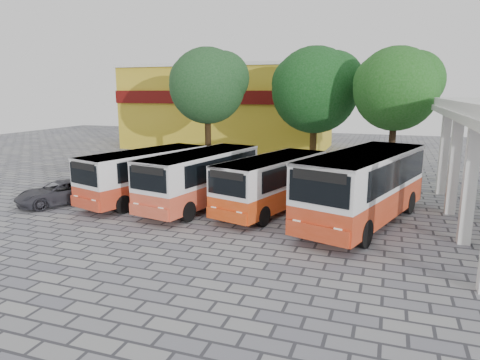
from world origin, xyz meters
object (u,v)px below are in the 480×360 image
at_px(bus_centre_left, 201,176).
at_px(parked_car, 60,193).
at_px(bus_far_left, 145,172).
at_px(bus_far_right, 364,183).
at_px(bus_centre_right, 272,180).

bearing_deg(bus_centre_left, parked_car, -152.99).
height_order(bus_far_left, parked_car, bus_far_left).
distance_m(bus_far_left, bus_far_right, 11.22).
relative_size(bus_far_left, bus_centre_right, 1.02).
relative_size(bus_far_right, parked_car, 2.17).
height_order(bus_centre_left, parked_car, bus_centre_left).
bearing_deg(bus_far_right, bus_centre_left, -164.19).
bearing_deg(parked_car, bus_far_right, 37.19).
distance_m(bus_centre_right, bus_far_right, 4.40).
xyz_separation_m(bus_centre_left, bus_centre_right, (3.61, 0.41, -0.08)).
height_order(bus_far_left, bus_centre_left, bus_centre_left).
xyz_separation_m(bus_centre_right, parked_car, (-10.76, -2.38, -0.92)).
bearing_deg(bus_centre_right, bus_far_right, 7.44).
distance_m(bus_centre_left, parked_car, 7.48).
relative_size(bus_far_left, bus_far_right, 0.84).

